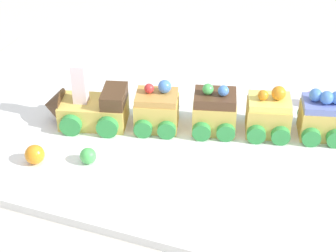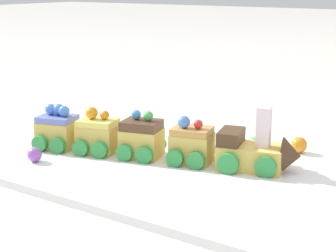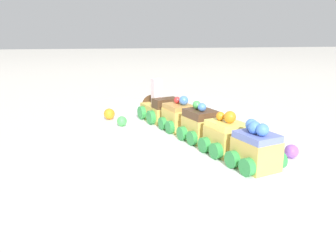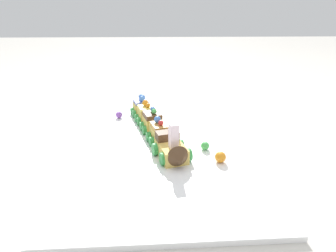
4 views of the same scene
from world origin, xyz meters
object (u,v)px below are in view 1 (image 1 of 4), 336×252
Objects in this scene: cake_car_blueberry at (322,117)px; gumball_orange at (35,154)px; cake_car_caramel at (157,110)px; cake_train_locomotive at (87,108)px; cake_car_lemon at (268,115)px; gumball_purple at (310,99)px; gumball_green at (88,156)px; cake_car_chocolate at (214,112)px.

cake_car_blueberry is 0.40m from gumball_orange.
cake_car_caramel is at bearing -130.66° from gumball_orange.
cake_train_locomotive reaches higher than cake_car_lemon.
gumball_purple is at bearing -160.63° from cake_car_caramel.
gumball_green is (0.05, 0.12, -0.02)m from cake_car_caramel.
gumball_purple is 0.86× the size of gumball_orange.
gumball_orange is (0.35, 0.20, -0.02)m from cake_car_blueberry.
cake_car_caramel is at bearing -0.22° from cake_car_chocolate.
cake_car_caramel is 1.00× the size of cake_car_chocolate.
cake_car_chocolate is 3.67× the size of gumball_purple.
cake_car_chocolate is at bearing -0.07° from cake_car_blueberry.
cake_train_locomotive reaches higher than cake_car_blueberry.
cake_train_locomotive is 0.10m from cake_car_caramel.
cake_car_chocolate is at bearing 179.78° from cake_car_caramel.
cake_car_lemon is 3.15× the size of gumball_orange.
cake_car_lemon is at bearing 179.90° from cake_car_caramel.
gumball_purple is (-0.12, -0.12, -0.02)m from cake_car_chocolate.
cake_car_lemon is at bearing 63.94° from gumball_purple.
cake_car_lemon is 0.11m from gumball_purple.
cake_car_lemon reaches higher than gumball_purple.
cake_train_locomotive reaches higher than cake_car_chocolate.
cake_car_chocolate is 0.17m from gumball_purple.
cake_car_blueberry is at bearing 179.95° from cake_train_locomotive.
cake_car_lemon is at bearing -179.96° from cake_car_chocolate.
cake_car_lemon is 3.78× the size of gumball_green.
cake_car_chocolate reaches higher than gumball_green.
cake_car_lemon is 0.33m from gumball_orange.
gumball_orange is at bearing 15.07° from cake_car_blueberry.
gumball_green is (0.26, 0.25, -0.00)m from gumball_purple.
cake_car_chocolate is 0.08m from cake_car_lemon.
cake_car_caramel is 3.78× the size of gumball_green.
cake_car_blueberry is 0.08m from gumball_purple.
cake_car_blueberry is at bearing -148.05° from gumball_green.
cake_car_chocolate is at bearing 43.68° from gumball_purple.
cake_train_locomotive is 1.57× the size of cake_car_lemon.
cake_train_locomotive is 1.57× the size of cake_car_blueberry.
cake_car_chocolate is at bearing -141.22° from gumball_orange.
gumball_purple is 0.36m from gumball_green.
cake_car_caramel is (-0.10, -0.03, 0.00)m from cake_train_locomotive.
gumball_orange is (0.27, 0.18, -0.01)m from cake_car_lemon.
cake_car_lemon is at bearing -0.18° from cake_car_blueberry.
gumball_orange is at bearing 20.10° from gumball_green.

